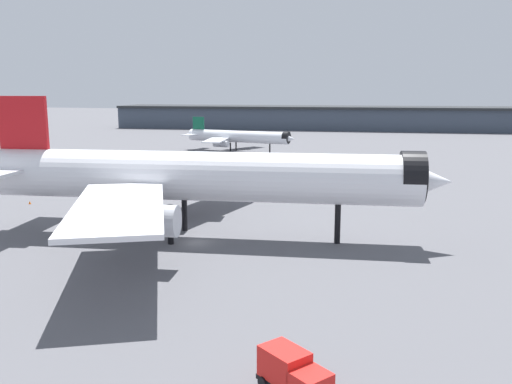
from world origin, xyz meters
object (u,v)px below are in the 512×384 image
Objects in this scene: airliner_far_taxiway at (237,137)px; airliner_near_gate at (195,177)px; traffic_cone_wingtip at (30,202)px; baggage_tug_wing at (325,189)px; traffic_cone_near_nose at (348,196)px; service_truck_front at (293,373)px.

airliner_near_gate is at bearing -65.74° from airliner_far_taxiway.
airliner_near_gate is 114.67× the size of traffic_cone_wingtip.
baggage_tug_wing is (40.72, -65.70, -3.93)m from airliner_far_taxiway.
airliner_near_gate is 19.31× the size of baggage_tug_wing.
traffic_cone_wingtip is at bearing -157.56° from traffic_cone_near_nose.
baggage_tug_wing is at bearing 26.63° from traffic_cone_wingtip.
traffic_cone_wingtip is (-37.77, 12.25, -8.33)m from airliner_near_gate.
airliner_near_gate is at bearing 157.62° from service_truck_front.
baggage_tug_wing is (-10.18, 72.43, -0.62)m from service_truck_front.
airliner_near_gate is 106.88m from airliner_far_taxiway.
service_truck_front is 73.14m from baggage_tug_wing.
airliner_far_taxiway reaches higher than service_truck_front.
airliner_far_taxiway is at bearing 123.68° from traffic_cone_near_nose.
airliner_near_gate is 40.57m from traffic_cone_wingtip.
service_truck_front is 76.43m from traffic_cone_wingtip.
baggage_tug_wing is at bearing 63.50° from airliner_near_gate.
airliner_near_gate reaches higher than traffic_cone_near_nose.
airliner_far_taxiway is at bearing 145.82° from service_truck_front.
airliner_near_gate is 42.20m from service_truck_front.
traffic_cone_near_nose is at bearing 22.44° from traffic_cone_wingtip.
service_truck_front reaches higher than baggage_tug_wing.
airliner_near_gate reaches higher than baggage_tug_wing.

